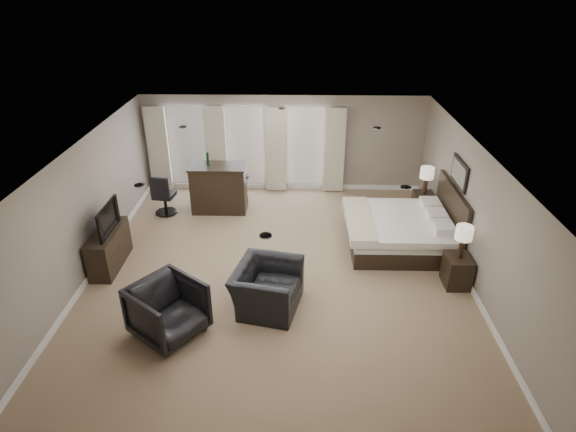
{
  "coord_description": "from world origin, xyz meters",
  "views": [
    {
      "loc": [
        0.38,
        -8.1,
        5.49
      ],
      "look_at": [
        0.2,
        0.4,
        1.1
      ],
      "focal_mm": 30.0,
      "sensor_mm": 36.0,
      "label": 1
    }
  ],
  "objects_px": {
    "nightstand_far": "(423,205)",
    "lamp_far": "(426,181)",
    "desk_chair": "(164,194)",
    "dresser": "(109,249)",
    "armchair_far": "(168,308)",
    "bar_counter": "(219,188)",
    "tv": "(105,229)",
    "bar_stool_left": "(222,184)",
    "bar_stool_right": "(242,190)",
    "lamp_near": "(462,242)",
    "bed": "(399,218)",
    "nightstand_near": "(457,271)",
    "armchair_near": "(267,281)"
  },
  "relations": [
    {
      "from": "desk_chair",
      "to": "dresser",
      "type": "bearing_deg",
      "value": 85.18
    },
    {
      "from": "nightstand_far",
      "to": "bar_stool_left",
      "type": "distance_m",
      "value": 5.19
    },
    {
      "from": "bed",
      "to": "lamp_near",
      "type": "xyz_separation_m",
      "value": [
        0.89,
        -1.45,
        0.25
      ]
    },
    {
      "from": "lamp_far",
      "to": "bar_counter",
      "type": "xyz_separation_m",
      "value": [
        -5.05,
        0.24,
        -0.34
      ]
    },
    {
      "from": "armchair_far",
      "to": "bar_stool_left",
      "type": "relative_size",
      "value": 1.41
    },
    {
      "from": "nightstand_near",
      "to": "bar_counter",
      "type": "height_order",
      "value": "bar_counter"
    },
    {
      "from": "nightstand_near",
      "to": "tv",
      "type": "relative_size",
      "value": 0.6
    },
    {
      "from": "dresser",
      "to": "tv",
      "type": "bearing_deg",
      "value": 0.0
    },
    {
      "from": "bed",
      "to": "nightstand_near",
      "type": "distance_m",
      "value": 1.75
    },
    {
      "from": "nightstand_near",
      "to": "bed",
      "type": "bearing_deg",
      "value": 121.54
    },
    {
      "from": "lamp_near",
      "to": "bar_stool_left",
      "type": "height_order",
      "value": "lamp_near"
    },
    {
      "from": "nightstand_far",
      "to": "tv",
      "type": "height_order",
      "value": "tv"
    },
    {
      "from": "desk_chair",
      "to": "nightstand_far",
      "type": "bearing_deg",
      "value": -172.32
    },
    {
      "from": "bed",
      "to": "bar_counter",
      "type": "distance_m",
      "value": 4.49
    },
    {
      "from": "bar_stool_left",
      "to": "bed",
      "type": "bearing_deg",
      "value": -30.61
    },
    {
      "from": "nightstand_near",
      "to": "dresser",
      "type": "bearing_deg",
      "value": 175.65
    },
    {
      "from": "lamp_near",
      "to": "bar_stool_right",
      "type": "bearing_deg",
      "value": 142.57
    },
    {
      "from": "bar_counter",
      "to": "bar_stool_right",
      "type": "xyz_separation_m",
      "value": [
        0.53,
        0.32,
        -0.19
      ]
    },
    {
      "from": "dresser",
      "to": "desk_chair",
      "type": "relative_size",
      "value": 1.3
    },
    {
      "from": "armchair_far",
      "to": "bar_stool_right",
      "type": "height_order",
      "value": "armchair_far"
    },
    {
      "from": "bar_stool_right",
      "to": "desk_chair",
      "type": "distance_m",
      "value": 1.94
    },
    {
      "from": "tv",
      "to": "bar_stool_left",
      "type": "xyz_separation_m",
      "value": [
        1.83,
        3.41,
        -0.49
      ]
    },
    {
      "from": "lamp_near",
      "to": "tv",
      "type": "relative_size",
      "value": 0.64
    },
    {
      "from": "dresser",
      "to": "lamp_near",
      "type": "bearing_deg",
      "value": -4.35
    },
    {
      "from": "bar_counter",
      "to": "desk_chair",
      "type": "bearing_deg",
      "value": -170.93
    },
    {
      "from": "lamp_near",
      "to": "dresser",
      "type": "height_order",
      "value": "lamp_near"
    },
    {
      "from": "nightstand_near",
      "to": "bar_stool_left",
      "type": "bearing_deg",
      "value": 142.29
    },
    {
      "from": "lamp_near",
      "to": "desk_chair",
      "type": "bearing_deg",
      "value": 155.38
    },
    {
      "from": "bar_counter",
      "to": "nightstand_far",
      "type": "bearing_deg",
      "value": -2.67
    },
    {
      "from": "nightstand_far",
      "to": "lamp_near",
      "type": "distance_m",
      "value": 2.97
    },
    {
      "from": "nightstand_far",
      "to": "tv",
      "type": "bearing_deg",
      "value": -161.06
    },
    {
      "from": "lamp_near",
      "to": "lamp_far",
      "type": "distance_m",
      "value": 2.9
    },
    {
      "from": "bed",
      "to": "armchair_far",
      "type": "height_order",
      "value": "bed"
    },
    {
      "from": "dresser",
      "to": "lamp_far",
      "type": "bearing_deg",
      "value": 18.94
    },
    {
      "from": "nightstand_far",
      "to": "bed",
      "type": "bearing_deg",
      "value": -121.54
    },
    {
      "from": "dresser",
      "to": "bar_stool_left",
      "type": "height_order",
      "value": "dresser"
    },
    {
      "from": "nightstand_far",
      "to": "nightstand_near",
      "type": "bearing_deg",
      "value": -90.0
    },
    {
      "from": "armchair_near",
      "to": "bar_stool_left",
      "type": "height_order",
      "value": "armchair_near"
    },
    {
      "from": "tv",
      "to": "lamp_near",
      "type": "bearing_deg",
      "value": -94.35
    },
    {
      "from": "bed",
      "to": "lamp_near",
      "type": "distance_m",
      "value": 1.72
    },
    {
      "from": "bed",
      "to": "armchair_near",
      "type": "relative_size",
      "value": 1.76
    },
    {
      "from": "nightstand_far",
      "to": "armchair_near",
      "type": "distance_m",
      "value": 5.15
    },
    {
      "from": "nightstand_far",
      "to": "lamp_far",
      "type": "relative_size",
      "value": 0.9
    },
    {
      "from": "nightstand_near",
      "to": "lamp_far",
      "type": "distance_m",
      "value": 2.97
    },
    {
      "from": "nightstand_near",
      "to": "lamp_near",
      "type": "bearing_deg",
      "value": 0.0
    },
    {
      "from": "armchair_far",
      "to": "bar_counter",
      "type": "relative_size",
      "value": 0.76
    },
    {
      "from": "lamp_far",
      "to": "desk_chair",
      "type": "height_order",
      "value": "lamp_far"
    },
    {
      "from": "lamp_far",
      "to": "armchair_far",
      "type": "distance_m",
      "value": 6.84
    },
    {
      "from": "bed",
      "to": "dresser",
      "type": "xyz_separation_m",
      "value": [
        -6.03,
        -0.92,
        -0.3
      ]
    },
    {
      "from": "desk_chair",
      "to": "bar_stool_left",
      "type": "bearing_deg",
      "value": -133.97
    }
  ]
}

